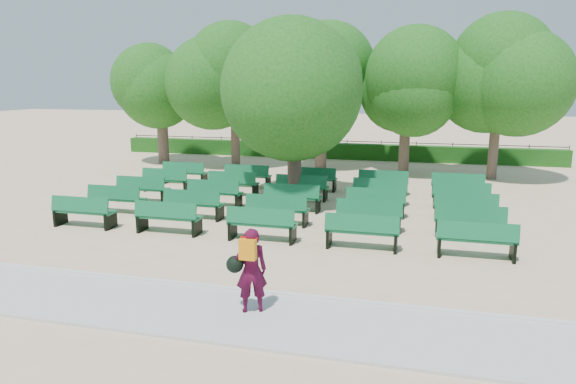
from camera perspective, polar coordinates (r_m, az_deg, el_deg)
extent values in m
plane|color=#D7B38E|center=(17.32, -3.41, -2.67)|extent=(120.00, 120.00, 0.00)
cube|color=beige|center=(10.89, -15.63, -12.03)|extent=(30.00, 2.20, 0.06)
cube|color=silver|center=(11.80, -12.83, -9.84)|extent=(30.00, 0.12, 0.10)
cube|color=#1A4F14|center=(30.64, 4.61, 4.60)|extent=(26.00, 0.70, 0.90)
cube|color=#116338|center=(17.92, 0.46, -0.53)|extent=(1.99, 0.64, 0.07)
cube|color=#116338|center=(17.64, 0.29, 0.18)|extent=(1.97, 0.24, 0.46)
cylinder|color=brown|center=(19.41, 0.72, 3.64)|extent=(0.53, 0.53, 3.12)
ellipsoid|color=#216019|center=(19.20, 0.75, 12.24)|extent=(4.88, 4.88, 4.39)
imported|color=#410922|center=(9.90, -4.10, -8.67)|extent=(0.72, 0.61, 1.66)
cube|color=orange|center=(9.57, -4.50, -6.38)|extent=(0.31, 0.16, 0.39)
sphere|color=black|center=(9.91, -5.93, -8.00)|extent=(0.33, 0.33, 0.33)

